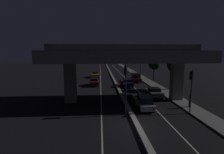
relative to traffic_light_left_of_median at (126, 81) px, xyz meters
name	(u,v)px	position (x,y,z in m)	size (l,w,h in m)	color
ground_plane	(138,128)	(0.66, -3.47, -3.88)	(200.00, 200.00, 0.00)	black
lane_line_left_inner	(101,76)	(-2.69, 31.53, -3.88)	(0.12, 126.00, 0.00)	beige
lane_line_right_inner	(123,76)	(4.01, 31.53, -3.88)	(0.12, 126.00, 0.00)	beige
median_divider	(112,76)	(0.66, 31.53, -3.75)	(0.52, 126.00, 0.26)	gray
sidewalk_right	(145,79)	(8.58, 24.53, -3.80)	(2.36, 126.00, 0.16)	slate
elevated_overpass	(125,58)	(0.66, 5.50, 2.36)	(21.73, 9.20, 8.12)	slate
traffic_light_left_of_median	(126,81)	(0.00, 0.00, 0.00)	(0.30, 0.49, 5.73)	black
traffic_light_right_of_median	(191,84)	(7.50, 0.01, -0.42)	(0.30, 0.49, 5.08)	black
street_lamp	(139,59)	(7.64, 27.20, 1.26)	(2.85, 0.32, 8.68)	#2D2D30
car_silver_lead	(145,102)	(2.71, 1.90, -3.05)	(2.00, 4.09, 1.62)	gray
car_grey_second	(154,92)	(5.73, 7.79, -3.16)	(2.04, 4.36, 1.43)	#515459
car_dark_blue_third	(127,83)	(2.65, 15.76, -3.07)	(2.10, 4.24, 1.60)	#141938
car_dark_red_fourth	(136,78)	(5.62, 21.44, -2.81)	(2.07, 4.02, 2.06)	#591414
car_dark_red_lead_oncoming	(94,82)	(-4.07, 17.61, -3.10)	(1.97, 4.16, 1.53)	#591414
car_taxi_yellow_second_oncoming	(95,75)	(-4.18, 29.64, -3.10)	(2.19, 4.41, 1.54)	gold
motorcycle_black_filtering_near	(137,105)	(1.62, 1.48, -3.24)	(0.34, 1.84, 1.52)	black
motorcycle_blue_filtering_mid	(125,92)	(1.17, 8.57, -3.25)	(0.32, 1.81, 1.49)	black
motorcycle_red_filtering_far	(121,83)	(1.52, 17.08, -3.24)	(0.33, 1.80, 1.50)	black
pedestrian_on_sidewalk	(190,100)	(8.48, 1.83, -2.86)	(0.31, 0.31, 1.70)	black
roadside_tree_kerbside_near	(176,64)	(11.18, 12.29, 0.89)	(3.37, 3.37, 6.51)	#38281C
roadside_tree_kerbside_mid	(154,64)	(10.93, 24.60, 0.15)	(2.97, 2.97, 5.55)	#2D2116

